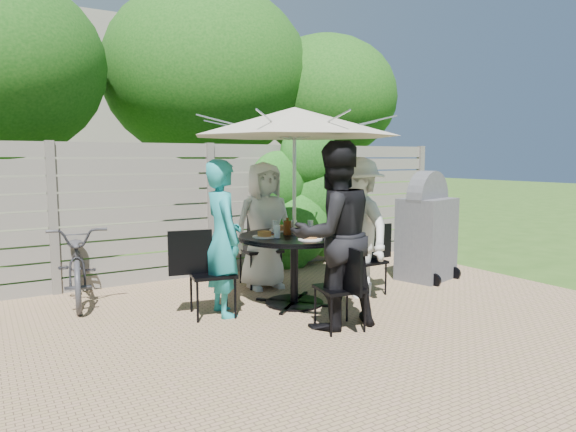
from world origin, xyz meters
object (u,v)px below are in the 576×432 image
person_front (334,236)px  patio_table (294,256)px  chair_front (340,305)px  bbq_grill (427,231)px  person_back (264,226)px  umbrella (294,122)px  plate_back (280,229)px  coffee_cup (293,227)px  plate_front (310,237)px  glass_back (276,226)px  chair_left (211,291)px  plate_right (323,231)px  bicycle (79,262)px  chair_back (260,264)px  person_right (357,228)px  plate_left (265,235)px  chair_right (366,274)px  glass_right (310,226)px  syrup_jug (287,228)px  plate_extra (322,235)px  person_left (223,239)px  glass_left (277,231)px

person_front → patio_table: bearing=-90.0°
chair_front → bbq_grill: size_ratio=0.57×
person_back → umbrella: bearing=-90.0°
plate_back → coffee_cup: 0.18m
plate_front → glass_back: 0.63m
patio_table → chair_left: chair_left is taller
plate_back → plate_right: bearing=-49.8°
person_back → bbq_grill: 2.21m
patio_table → plate_right: 0.45m
bicycle → coffee_cup: bearing=-21.0°
chair_back → plate_back: size_ratio=3.74×
plate_back → person_right: bearing=-28.2°
plate_left → bbq_grill: size_ratio=0.18×
umbrella → person_front: (-0.07, -0.83, -1.13)m
person_front → chair_left: bearing=-40.7°
chair_right → plate_left: size_ratio=3.26×
chair_right → bicycle: (-2.99, 1.51, 0.20)m
person_right → bicycle: 3.25m
chair_back → plate_front: 1.43m
plate_front → plate_back: bearing=85.2°
chair_front → patio_table: bearing=4.5°
patio_table → chair_front: chair_front is taller
chair_back → glass_right: (0.19, -0.88, 0.58)m
chair_back → syrup_jug: (-0.14, -0.91, 0.59)m
chair_right → plate_back: size_ratio=3.26×
plate_back → plate_extra: (0.12, -0.67, 0.00)m
plate_right → coffee_cup: coffee_cup is taller
chair_left → plate_back: 1.17m
chair_right → glass_right: size_ratio=6.05×
person_back → plate_front: (-0.10, -1.19, 0.02)m
person_right → syrup_jug: 0.89m
plate_front → coffee_cup: coffee_cup is taller
plate_back → coffee_cup: size_ratio=2.17×
person_right → glass_right: (-0.56, 0.15, 0.04)m
umbrella → person_back: 1.48m
plate_right → glass_right: bearing=129.0°
umbrella → plate_back: umbrella is taller
glass_right → chair_front: bearing=-108.5°
person_left → plate_front: person_left is taller
chair_right → plate_front: size_ratio=3.26×
plate_extra → syrup_jug: (-0.21, 0.37, 0.06)m
chair_front → plate_front: bearing=4.5°
coffee_cup → person_back: bearing=94.6°
person_right → glass_left: 1.10m
person_back → glass_back: (-0.15, -0.56, 0.07)m
chair_right → glass_left: 1.37m
plate_left → bicycle: size_ratio=0.15×
plate_right → glass_back: (-0.44, 0.30, 0.05)m
person_front → bicycle: 3.03m
person_left → glass_left: size_ratio=11.67×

